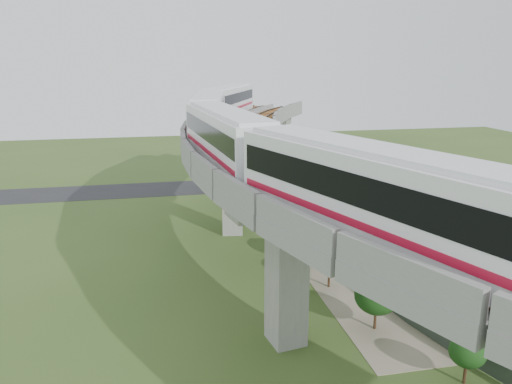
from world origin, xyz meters
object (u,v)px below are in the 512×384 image
(car_red, at_px, (485,279))
(car_dark, at_px, (368,239))
(car_white, at_px, (444,307))
(metro_train, at_px, (243,123))

(car_red, xyz_separation_m, car_dark, (-4.97, 10.43, -0.05))
(car_white, height_order, car_red, car_white)
(car_white, bearing_deg, car_dark, 85.53)
(metro_train, xyz_separation_m, car_white, (12.00, -10.84, -11.60))
(car_dark, bearing_deg, car_red, 176.05)
(metro_train, xyz_separation_m, car_red, (17.58, -7.48, -11.60))
(metro_train, relative_size, car_dark, 14.58)
(car_white, distance_m, car_red, 6.52)
(metro_train, relative_size, car_red, 15.20)
(car_red, bearing_deg, metro_train, -156.98)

